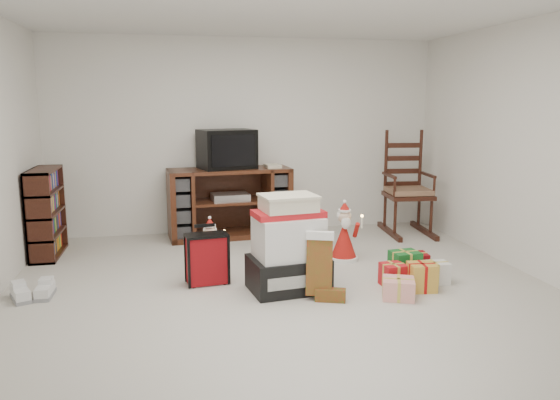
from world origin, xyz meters
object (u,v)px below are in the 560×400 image
at_px(teddy_bear, 291,268).
at_px(mrs_claus_figurine, 210,250).
at_px(tv_stand, 230,203).
at_px(sneaker_pair, 33,293).
at_px(gift_pile, 288,250).
at_px(santa_figurine, 344,238).
at_px(rocking_chair, 406,197).
at_px(red_suitcase, 207,259).
at_px(bookshelf, 46,214).
at_px(gift_cluster, 412,272).
at_px(crt_television, 227,149).

bearing_deg(teddy_bear, mrs_claus_figurine, 142.26).
distance_m(tv_stand, sneaker_pair, 2.73).
xyz_separation_m(gift_pile, santa_figurine, (0.79, 0.81, -0.13)).
bearing_deg(tv_stand, gift_pile, -86.90).
bearing_deg(rocking_chair, red_suitcase, -145.09).
height_order(bookshelf, teddy_bear, bookshelf).
bearing_deg(sneaker_pair, gift_pile, -19.62).
xyz_separation_m(tv_stand, santa_figurine, (1.09, -1.30, -0.19)).
height_order(teddy_bear, mrs_claus_figurine, mrs_claus_figurine).
distance_m(teddy_bear, gift_cluster, 1.14).
height_order(santa_figurine, mrs_claus_figurine, santa_figurine).
xyz_separation_m(tv_stand, red_suitcase, (-0.41, -1.79, -0.19)).
bearing_deg(red_suitcase, gift_cluster, -18.92).
distance_m(gift_pile, gift_cluster, 1.21).
bearing_deg(tv_stand, teddy_bear, -84.45).
relative_size(tv_stand, sneaker_pair, 4.08).
bearing_deg(sneaker_pair, tv_stand, 30.18).
bearing_deg(tv_stand, bookshelf, -172.55).
distance_m(red_suitcase, teddy_bear, 0.79).
height_order(teddy_bear, sneaker_pair, teddy_bear).
xyz_separation_m(teddy_bear, crt_television, (-0.39, 1.96, 0.96)).
bearing_deg(gift_cluster, bookshelf, 154.33).
distance_m(bookshelf, mrs_claus_figurine, 1.98).
height_order(tv_stand, rocking_chair, rocking_chair).
distance_m(tv_stand, teddy_bear, 1.99).
relative_size(red_suitcase, teddy_bear, 1.62).
bearing_deg(gift_pile, gift_cluster, -11.25).
xyz_separation_m(mrs_claus_figurine, crt_television, (0.33, 1.41, 0.90)).
distance_m(bookshelf, rocking_chair, 4.36).
bearing_deg(gift_cluster, rocking_chair, 67.68).
bearing_deg(bookshelf, teddy_bear, -31.00).
height_order(bookshelf, gift_pile, bookshelf).
distance_m(rocking_chair, crt_television, 2.40).
bearing_deg(bookshelf, mrs_claus_figurine, -27.92).
bearing_deg(teddy_bear, rocking_chair, 41.58).
bearing_deg(crt_television, rocking_chair, -21.21).
bearing_deg(santa_figurine, teddy_bear, -138.96).
bearing_deg(bookshelf, santa_figurine, -14.71).
relative_size(gift_pile, red_suitcase, 1.52).
xyz_separation_m(mrs_claus_figurine, gift_cluster, (1.83, -0.79, -0.09)).
relative_size(tv_stand, bookshelf, 1.60).
bearing_deg(crt_television, red_suitcase, -116.75).
xyz_separation_m(teddy_bear, sneaker_pair, (-2.30, 0.06, -0.10)).
height_order(rocking_chair, gift_pile, rocking_chair).
bearing_deg(gift_pile, tv_stand, 90.42).
distance_m(red_suitcase, sneaker_pair, 1.54).
bearing_deg(mrs_claus_figurine, rocking_chair, 23.55).
xyz_separation_m(tv_stand, rocking_chair, (2.27, -0.24, 0.04)).
height_order(bookshelf, mrs_claus_figurine, bookshelf).
relative_size(tv_stand, crt_television, 2.07).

